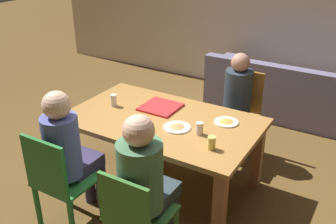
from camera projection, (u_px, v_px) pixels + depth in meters
ground_plane at (163, 184)px, 3.91m from camera, size 20.00×20.00×0.00m
back_wall at (269, 3)px, 5.61m from camera, size 7.66×0.12×2.68m
dining_table at (163, 129)px, 3.64m from camera, size 1.77×1.07×0.74m
chair_0 at (135, 216)px, 2.75m from camera, size 0.43×0.42×0.87m
person_0 at (145, 178)px, 2.75m from camera, size 0.32×0.54×1.25m
chair_1 at (59, 182)px, 3.11m from camera, size 0.45×0.42×0.93m
person_1 at (69, 149)px, 3.12m from camera, size 0.29×0.52×1.25m
chair_2 at (239, 110)px, 4.29m from camera, size 0.44×0.42×0.94m
person_2 at (235, 101)px, 4.08m from camera, size 0.29×0.53×1.19m
pizza_box_0 at (160, 107)px, 3.80m from camera, size 0.35×0.35×0.02m
plate_0 at (177, 127)px, 3.43m from camera, size 0.24×0.24×0.03m
plate_1 at (226, 122)px, 3.52m from camera, size 0.22×0.22×0.03m
drinking_glass_0 at (212, 143)px, 3.09m from camera, size 0.07×0.07×0.11m
drinking_glass_1 at (200, 128)px, 3.31m from camera, size 0.06×0.06×0.11m
drinking_glass_2 at (113, 100)px, 3.82m from camera, size 0.06×0.06×0.12m
couch at (283, 95)px, 5.24m from camera, size 2.04×0.82×0.78m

